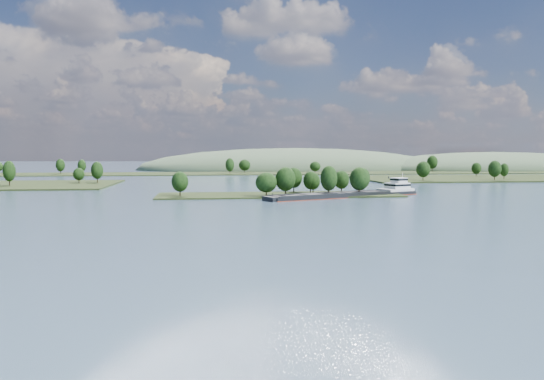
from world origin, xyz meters
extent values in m
plane|color=#394A62|center=(0.00, 120.00, 0.00)|extent=(1800.00, 1800.00, 0.00)
cube|color=black|center=(0.00, 180.00, 0.00)|extent=(100.00, 30.00, 1.20)
cylinder|color=black|center=(18.82, 170.21, 2.58)|extent=(0.50, 0.50, 3.95)
ellipsoid|color=black|center=(18.82, 170.21, 7.60)|extent=(6.93, 6.93, 10.16)
cylinder|color=black|center=(8.03, 190.74, 2.36)|extent=(0.50, 0.50, 3.51)
ellipsoid|color=black|center=(8.03, 190.74, 6.82)|extent=(7.53, 7.53, 9.03)
cylinder|color=black|center=(1.36, 170.89, 2.49)|extent=(0.50, 0.50, 3.78)
ellipsoid|color=black|center=(1.36, 170.89, 7.30)|extent=(8.19, 8.19, 9.73)
cylinder|color=black|center=(15.26, 184.36, 2.04)|extent=(0.50, 0.50, 2.87)
ellipsoid|color=black|center=(15.26, 184.36, 5.69)|extent=(6.20, 6.20, 7.39)
cylinder|color=black|center=(-6.49, 169.52, 2.16)|extent=(0.50, 0.50, 3.12)
ellipsoid|color=black|center=(-6.49, 169.52, 6.13)|extent=(8.57, 8.57, 8.03)
cylinder|color=black|center=(-40.36, 176.69, 2.20)|extent=(0.50, 0.50, 3.20)
ellipsoid|color=black|center=(-40.36, 176.69, 6.27)|extent=(6.73, 6.73, 8.23)
cylinder|color=black|center=(14.22, 184.60, 2.13)|extent=(0.50, 0.50, 3.06)
ellipsoid|color=black|center=(14.22, 184.60, 6.02)|extent=(6.35, 6.35, 7.86)
cylinder|color=black|center=(37.77, 185.91, 2.32)|extent=(0.50, 0.50, 3.45)
ellipsoid|color=black|center=(37.77, 185.91, 6.71)|extent=(5.89, 5.89, 8.87)
cylinder|color=black|center=(31.76, 171.43, 2.47)|extent=(0.50, 0.50, 3.73)
ellipsoid|color=black|center=(31.76, 171.43, 7.22)|extent=(8.00, 8.00, 9.60)
cylinder|color=black|center=(28.04, 185.67, 2.16)|extent=(0.50, 0.50, 3.11)
ellipsoid|color=black|center=(28.04, 185.67, 6.12)|extent=(6.84, 6.84, 8.01)
cylinder|color=black|center=(-91.01, 270.97, 2.74)|extent=(0.50, 0.50, 3.88)
ellipsoid|color=black|center=(-91.01, 270.97, 7.66)|extent=(6.80, 6.80, 9.97)
cylinder|color=black|center=(-100.69, 269.62, 2.17)|extent=(0.50, 0.50, 2.74)
ellipsoid|color=black|center=(-100.69, 269.62, 5.65)|extent=(6.36, 6.36, 7.05)
cylinder|color=black|center=(-130.18, 248.53, 2.90)|extent=(0.50, 0.50, 4.20)
ellipsoid|color=black|center=(-130.18, 248.53, 8.23)|extent=(6.24, 6.24, 10.79)
cylinder|color=black|center=(100.66, 270.10, 2.70)|extent=(0.50, 0.50, 3.80)
ellipsoid|color=black|center=(100.66, 270.10, 7.53)|extent=(8.44, 8.44, 9.76)
cylinder|color=black|center=(144.87, 266.73, 2.78)|extent=(0.50, 0.50, 3.95)
ellipsoid|color=black|center=(144.87, 266.73, 7.80)|extent=(7.76, 7.76, 10.16)
cylinder|color=black|center=(159.11, 280.26, 2.45)|extent=(0.50, 0.50, 3.30)
ellipsoid|color=black|center=(159.11, 280.26, 6.64)|extent=(5.48, 5.48, 8.48)
cylinder|color=black|center=(160.07, 317.24, 2.40)|extent=(0.50, 0.50, 3.20)
ellipsoid|color=black|center=(160.07, 317.24, 6.47)|extent=(6.76, 6.76, 8.24)
cube|color=black|center=(0.00, 400.00, 0.00)|extent=(900.00, 60.00, 1.20)
cylinder|color=black|center=(-144.09, 397.56, 2.56)|extent=(0.50, 0.50, 3.92)
ellipsoid|color=black|center=(-144.09, 397.56, 7.55)|extent=(7.06, 7.06, 10.08)
cylinder|color=black|center=(147.43, 381.80, 2.14)|extent=(0.50, 0.50, 3.09)
ellipsoid|color=black|center=(147.43, 381.80, 6.07)|extent=(6.11, 6.11, 7.94)
cylinder|color=black|center=(1.86, 404.58, 2.43)|extent=(0.50, 0.50, 3.66)
ellipsoid|color=black|center=(1.86, 404.58, 7.08)|extent=(9.67, 9.67, 9.40)
cylinder|color=black|center=(171.25, 416.39, 2.94)|extent=(0.50, 0.50, 4.68)
ellipsoid|color=black|center=(171.25, 416.39, 8.89)|extent=(9.35, 9.35, 12.03)
cylinder|color=black|center=(-127.51, 396.40, 2.46)|extent=(0.50, 0.50, 3.71)
ellipsoid|color=black|center=(-127.51, 396.40, 7.17)|extent=(6.69, 6.69, 9.54)
cylinder|color=black|center=(58.88, 390.30, 2.17)|extent=(0.50, 0.50, 3.14)
ellipsoid|color=black|center=(58.88, 390.30, 6.16)|extent=(9.00, 9.00, 8.08)
cylinder|color=black|center=(-11.52, 380.96, 2.66)|extent=(0.50, 0.50, 4.12)
ellipsoid|color=black|center=(-11.52, 380.96, 7.91)|extent=(6.96, 6.96, 10.61)
ellipsoid|color=#3F553A|center=(260.00, 470.00, 0.00)|extent=(260.00, 140.00, 36.00)
ellipsoid|color=#3F553A|center=(60.00, 500.00, 0.00)|extent=(320.00, 160.00, 44.00)
cube|color=black|center=(25.84, 170.00, 0.44)|extent=(67.44, 36.03, 1.92)
cube|color=#9B2C10|center=(25.84, 170.00, 0.04)|extent=(67.67, 36.26, 0.22)
cube|color=black|center=(17.73, 171.11, 1.66)|extent=(49.69, 22.05, 0.70)
cube|color=black|center=(21.16, 163.28, 1.66)|extent=(49.69, 22.05, 0.70)
cube|color=black|center=(19.44, 167.20, 1.53)|extent=(51.10, 28.22, 0.26)
cube|color=black|center=(1.86, 159.49, 1.79)|extent=(10.07, 9.71, 0.31)
cube|color=black|center=(10.65, 163.34, 1.79)|extent=(10.07, 9.71, 0.31)
cube|color=black|center=(19.44, 167.20, 1.79)|extent=(10.07, 9.71, 0.31)
cube|color=black|center=(28.23, 171.05, 1.79)|extent=(10.07, 9.71, 0.31)
cube|color=black|center=(37.02, 174.91, 1.79)|extent=(10.07, 9.71, 0.31)
cube|color=black|center=(-6.53, 155.81, 0.79)|extent=(5.55, 8.24, 1.75)
cylinder|color=black|center=(-5.73, 156.16, 2.01)|extent=(0.28, 0.28, 1.92)
cube|color=white|center=(50.61, 180.86, 1.92)|extent=(16.15, 13.28, 1.05)
cube|color=white|center=(51.41, 181.21, 3.66)|extent=(10.79, 9.90, 2.62)
cube|color=black|center=(51.41, 181.21, 4.01)|extent=(11.02, 10.13, 0.79)
cube|color=white|center=(52.21, 181.56, 5.93)|extent=(6.90, 6.90, 1.92)
cube|color=black|center=(52.21, 181.56, 6.28)|extent=(7.13, 7.13, 0.70)
cube|color=white|center=(52.21, 181.56, 6.98)|extent=(7.36, 7.36, 0.17)
cylinder|color=white|center=(54.21, 182.44, 8.03)|extent=(0.23, 0.23, 2.27)
cylinder|color=black|center=(47.96, 182.56, 7.16)|extent=(0.57, 0.57, 1.05)
camera|label=1|loc=(-29.83, -37.09, 18.21)|focal=35.00mm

